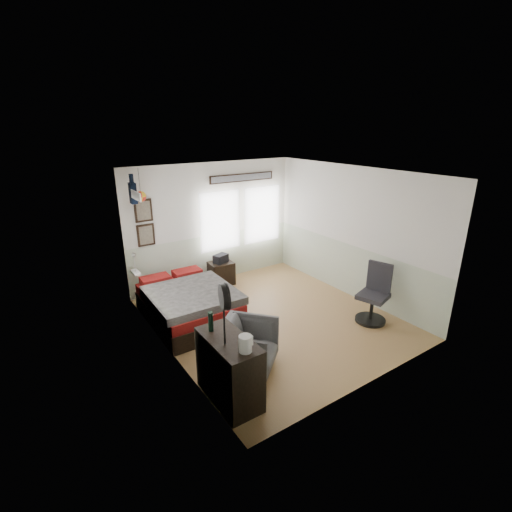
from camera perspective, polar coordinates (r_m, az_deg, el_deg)
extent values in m
cube|color=#A87E48|center=(7.09, 2.51, -9.58)|extent=(4.00, 4.50, 0.01)
cube|color=silver|center=(8.37, -6.54, 4.96)|extent=(4.00, 0.02, 2.70)
cube|color=silver|center=(5.05, 18.14, -6.06)|extent=(4.00, 0.02, 2.70)
cube|color=silver|center=(5.65, -13.86, -2.85)|extent=(0.02, 4.50, 2.70)
cube|color=silver|center=(7.85, 14.53, 3.45)|extent=(0.02, 4.50, 2.70)
cube|color=white|center=(6.24, 2.89, 12.66)|extent=(4.00, 4.50, 0.02)
cube|color=#B6C0AB|center=(8.60, -6.32, -0.21)|extent=(4.00, 0.01, 1.10)
cube|color=#B6C0AB|center=(6.00, -13.17, -9.92)|extent=(0.01, 4.50, 1.10)
cube|color=#B6C0AB|center=(8.09, 14.01, -2.00)|extent=(0.01, 4.50, 1.10)
cube|color=silver|center=(6.12, -15.42, -0.24)|extent=(0.03, 2.20, 1.35)
cube|color=silver|center=(8.39, -5.52, 5.39)|extent=(0.95, 0.03, 1.30)
cube|color=silver|center=(8.98, 0.96, 6.42)|extent=(0.95, 0.03, 1.30)
cube|color=black|center=(7.78, -16.58, 3.11)|extent=(0.35, 0.03, 0.45)
cube|color=black|center=(7.66, -16.94, 6.70)|extent=(0.35, 0.03, 0.45)
cube|color=#7F7259|center=(7.76, -16.54, 3.08)|extent=(0.27, 0.01, 0.37)
cube|color=#7F7259|center=(7.64, -16.90, 6.68)|extent=(0.27, 0.01, 0.37)
cube|color=black|center=(8.52, -2.13, 11.98)|extent=(1.65, 0.03, 0.18)
cube|color=gray|center=(8.51, -2.07, 11.97)|extent=(1.58, 0.01, 0.13)
cube|color=white|center=(6.45, -17.98, 8.82)|extent=(0.02, 0.48, 0.14)
sphere|color=red|center=(7.32, -17.30, 8.73)|extent=(0.20, 0.20, 0.20)
cube|color=black|center=(7.12, -10.30, -8.29)|extent=(1.45, 2.04, 0.32)
cube|color=maroon|center=(7.00, -10.42, -6.47)|extent=(1.41, 2.00, 0.18)
cube|color=#65615B|center=(6.75, -9.73, -5.94)|extent=(1.50, 1.49, 0.14)
cube|color=maroon|center=(7.52, -15.32, -3.62)|extent=(0.56, 0.35, 0.14)
cube|color=maroon|center=(7.73, -10.69, -2.59)|extent=(0.56, 0.35, 0.14)
cube|color=black|center=(5.05, -4.16, -16.94)|extent=(0.48, 1.00, 0.90)
imported|color=#5B5C60|center=(5.63, -1.24, -13.64)|extent=(1.12, 1.12, 0.73)
cube|color=black|center=(8.45, -5.37, -2.65)|extent=(0.55, 0.45, 0.52)
cylinder|color=black|center=(7.29, 17.16, -9.36)|extent=(0.55, 0.55, 0.05)
cylinder|color=black|center=(7.19, 17.35, -7.69)|extent=(0.06, 0.06, 0.42)
cube|color=#27262E|center=(7.08, 17.55, -5.93)|extent=(0.61, 0.61, 0.08)
cube|color=#27262E|center=(7.14, 18.46, -3.02)|extent=(0.19, 0.45, 0.55)
cylinder|color=silver|center=(4.50, -1.66, -13.34)|extent=(0.16, 0.16, 0.21)
cube|color=silver|center=(4.54, -0.62, -12.87)|extent=(0.02, 0.02, 0.13)
cylinder|color=black|center=(4.93, -6.98, -9.97)|extent=(0.07, 0.07, 0.27)
cylinder|color=black|center=(4.54, -4.92, -10.06)|extent=(0.02, 0.02, 0.62)
cylinder|color=black|center=(4.39, -5.04, -6.28)|extent=(0.14, 0.32, 0.31)
cylinder|color=black|center=(4.41, -4.57, -6.15)|extent=(0.11, 0.33, 0.33)
cube|color=black|center=(8.32, -5.44, -0.39)|extent=(0.37, 0.30, 0.19)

